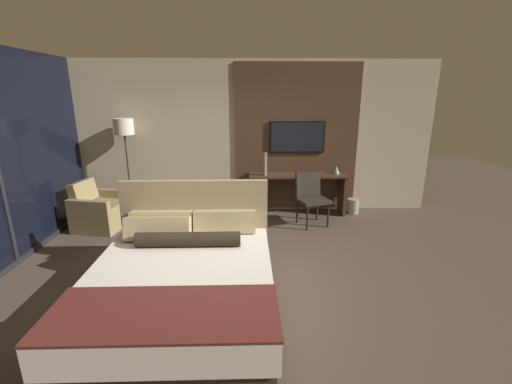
% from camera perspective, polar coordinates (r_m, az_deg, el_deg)
% --- Properties ---
extents(ground_plane, '(16.00, 16.00, 0.00)m').
position_cam_1_polar(ground_plane, '(4.43, -2.90, -13.86)').
color(ground_plane, '#4C3D33').
extents(wall_back_tv_panel, '(7.20, 0.09, 2.80)m').
position_cam_1_polar(wall_back_tv_panel, '(6.48, -1.34, 8.96)').
color(wall_back_tv_panel, '#BCAD8E').
rests_on(wall_back_tv_panel, ground_plane).
extents(bed, '(1.88, 2.24, 1.15)m').
position_cam_1_polar(bed, '(3.79, -12.17, -14.34)').
color(bed, '#33281E').
rests_on(bed, ground_plane).
extents(desk, '(1.79, 0.45, 0.77)m').
position_cam_1_polar(desk, '(6.47, 6.81, 0.87)').
color(desk, '#422D1E').
rests_on(desk, ground_plane).
extents(tv, '(1.03, 0.04, 0.58)m').
position_cam_1_polar(tv, '(6.47, 6.85, 9.08)').
color(tv, black).
extents(desk_chair, '(0.62, 0.62, 0.90)m').
position_cam_1_polar(desk_chair, '(5.98, 9.10, -0.33)').
color(desk_chair, '#28231E').
rests_on(desk_chair, ground_plane).
extents(armchair_by_window, '(0.85, 0.87, 0.81)m').
position_cam_1_polar(armchair_by_window, '(6.36, -24.58, -3.02)').
color(armchair_by_window, olive).
rests_on(armchair_by_window, ground_plane).
extents(floor_lamp, '(0.34, 0.34, 1.79)m').
position_cam_1_polar(floor_lamp, '(6.55, -21.05, 8.90)').
color(floor_lamp, '#282623').
rests_on(floor_lamp, ground_plane).
extents(vase_tall, '(0.08, 0.08, 0.42)m').
position_cam_1_polar(vase_tall, '(6.21, 1.46, 4.69)').
color(vase_tall, '#846647').
rests_on(vase_tall, desk).
extents(vase_short, '(0.15, 0.15, 0.14)m').
position_cam_1_polar(vase_short, '(6.55, 13.19, 3.65)').
color(vase_short, '#4C706B').
rests_on(vase_short, desk).
extents(waste_bin, '(0.22, 0.22, 0.28)m').
position_cam_1_polar(waste_bin, '(6.78, 15.84, -2.27)').
color(waste_bin, gray).
rests_on(waste_bin, ground_plane).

